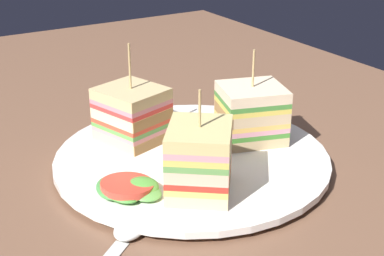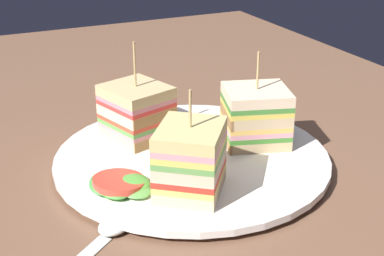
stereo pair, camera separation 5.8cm
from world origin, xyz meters
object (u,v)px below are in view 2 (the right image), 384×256
(plate, at_px, (192,159))
(sandwich_wedge_2, at_px, (256,116))
(sandwich_wedge_1, at_px, (190,160))
(sandwich_wedge_0, at_px, (137,112))
(spoon, at_px, (99,240))

(plate, distance_m, sandwich_wedge_2, 0.08)
(plate, distance_m, sandwich_wedge_1, 0.08)
(sandwich_wedge_0, relative_size, spoon, 0.78)
(spoon, bearing_deg, sandwich_wedge_0, 21.70)
(plate, bearing_deg, spoon, -53.71)
(sandwich_wedge_1, xyz_separation_m, sandwich_wedge_2, (-0.07, 0.11, -0.00))
(plate, xyz_separation_m, spoon, (0.09, -0.13, -0.00))
(plate, bearing_deg, sandwich_wedge_2, 89.14)
(plate, relative_size, sandwich_wedge_2, 2.81)
(sandwich_wedge_0, height_order, sandwich_wedge_2, sandwich_wedge_0)
(sandwich_wedge_0, relative_size, sandwich_wedge_1, 1.10)
(spoon, bearing_deg, plate, -1.85)
(sandwich_wedge_1, bearing_deg, sandwich_wedge_0, 38.40)
(sandwich_wedge_2, relative_size, spoon, 0.73)
(plate, bearing_deg, sandwich_wedge_1, -26.31)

